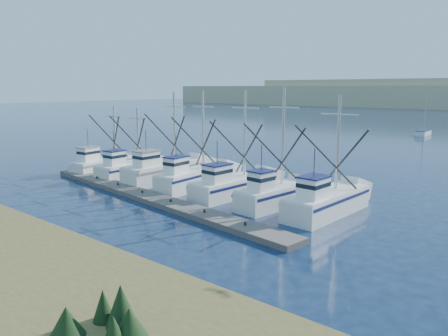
{
  "coord_description": "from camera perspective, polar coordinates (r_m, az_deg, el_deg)",
  "views": [
    {
      "loc": [
        16.73,
        -16.72,
        9.07
      ],
      "look_at": [
        -3.78,
        8.0,
        3.15
      ],
      "focal_mm": 35.0,
      "sensor_mm": 36.0,
      "label": 1
    }
  ],
  "objects": [
    {
      "name": "sailboat_far",
      "position": [
        92.89,
        24.58,
        4.21
      ],
      "size": [
        2.08,
        5.77,
        8.1
      ],
      "rotation": [
        0.0,
        0.0,
        0.05
      ],
      "color": "white",
      "rests_on": "ground"
    },
    {
      "name": "ground",
      "position": [
        25.33,
        -5.07,
        -10.58
      ],
      "size": [
        500.0,
        500.0,
        0.0
      ],
      "primitive_type": "plane",
      "color": "#0C1935",
      "rests_on": "ground"
    },
    {
      "name": "floating_dock",
      "position": [
        36.44,
        -9.77,
        -3.79
      ],
      "size": [
        30.52,
        5.83,
        0.41
      ],
      "primitive_type": "cube",
      "rotation": [
        0.0,
        0.0,
        -0.13
      ],
      "color": "#635D59",
      "rests_on": "ground"
    },
    {
      "name": "trawler_fleet",
      "position": [
        39.41,
        -3.81,
        -1.41
      ],
      "size": [
        29.87,
        8.82,
        9.1
      ],
      "color": "white",
      "rests_on": "ground"
    }
  ]
}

